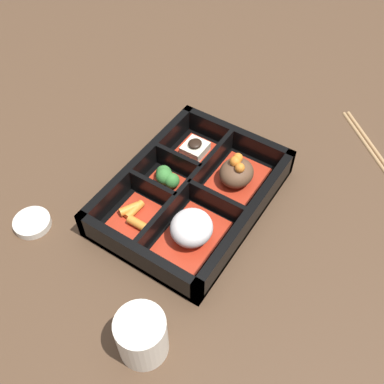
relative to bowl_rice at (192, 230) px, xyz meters
name	(u,v)px	position (x,y,z in m)	size (l,w,h in m)	color
ground_plane	(192,202)	(-0.07, -0.04, -0.03)	(3.00, 3.00, 0.00)	#4C3523
bento_base	(192,200)	(-0.07, -0.04, -0.03)	(0.30, 0.22, 0.01)	black
bento_rim	(191,191)	(-0.07, -0.05, -0.01)	(0.30, 0.22, 0.05)	black
bowl_stew	(236,174)	(-0.13, 0.00, 0.00)	(0.11, 0.08, 0.06)	#B22D19
bowl_rice	(192,230)	(0.00, 0.00, 0.00)	(0.11, 0.08, 0.05)	#B22D19
bowl_tofu	(195,150)	(-0.15, -0.09, -0.01)	(0.08, 0.07, 0.03)	#B22D19
bowl_greens	(166,178)	(-0.07, -0.10, -0.01)	(0.05, 0.07, 0.03)	#B22D19
bowl_carrots	(135,217)	(0.02, -0.09, -0.02)	(0.08, 0.07, 0.02)	#B22D19
tea_cup	(142,335)	(0.17, 0.04, 0.00)	(0.06, 0.06, 0.07)	beige
chopsticks	(376,153)	(-0.34, 0.17, -0.03)	(0.17, 0.18, 0.01)	#A87F51
sauce_dish	(32,223)	(0.11, -0.23, -0.03)	(0.06, 0.06, 0.01)	beige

